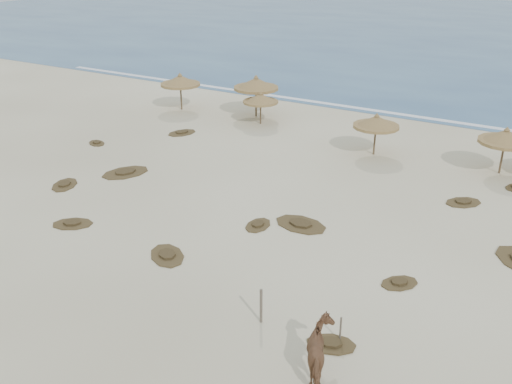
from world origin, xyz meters
TOP-DOWN VIEW (x-y plane):
  - ground at (0.00, 0.00)m, footprint 160.00×160.00m
  - ocean at (0.00, 75.00)m, footprint 200.00×100.00m
  - foam_line at (0.00, 26.00)m, footprint 70.00×0.60m
  - palapa_0 at (-15.61, 18.63)m, footprint 3.76×3.76m
  - palapa_1 at (-9.51, 20.00)m, footprint 4.40×4.40m
  - palapa_2 at (-8.22, 18.44)m, footprint 2.99×2.99m
  - palapa_3 at (1.21, 16.45)m, footprint 3.16×3.16m
  - palapa_4 at (8.62, 17.12)m, footprint 3.39×3.39m
  - horse at (6.62, -3.48)m, footprint 1.77×2.23m
  - fence_post_near at (3.68, -2.13)m, footprint 0.12×0.12m
  - fence_post_far at (6.50, -1.65)m, footprint 0.09×0.09m
  - scrub_0 at (-11.84, 3.00)m, footprint 2.05×2.34m
  - scrub_1 at (-10.17, 6.07)m, footprint 2.82×3.30m
  - scrub_2 at (-0.15, 4.24)m, footprint 1.14×1.69m
  - scrub_3 at (1.56, 5.34)m, footprint 2.80×1.98m
  - scrub_4 at (7.18, 2.77)m, footprint 1.80×1.88m
  - scrub_6 at (-11.85, 13.69)m, footprint 2.04×2.44m
  - scrub_7 at (7.72, 11.82)m, footprint 2.25×2.27m
  - scrub_8 at (-15.41, 9.05)m, footprint 1.70×1.46m
  - scrub_9 at (-2.11, -0.19)m, footprint 2.54×2.38m
  - scrub_11 at (-7.88, -0.13)m, footprint 2.32×2.09m
  - scrub_12 at (6.35, -2.03)m, footprint 1.96×1.60m

SIDE VIEW (x-z plane):
  - ground at x=0.00m, z-range 0.00..0.00m
  - ocean at x=0.00m, z-range 0.00..0.01m
  - foam_line at x=0.00m, z-range 0.00..0.01m
  - scrub_0 at x=-11.84m, z-range -0.03..0.13m
  - scrub_1 at x=-10.17m, z-range -0.03..0.13m
  - scrub_2 at x=-0.15m, z-range -0.03..0.13m
  - scrub_3 at x=1.56m, z-range -0.03..0.13m
  - scrub_6 at x=-11.85m, z-range -0.03..0.13m
  - scrub_9 at x=-2.11m, z-range -0.03..0.13m
  - scrub_11 at x=-7.88m, z-range -0.03..0.13m
  - scrub_12 at x=6.35m, z-range -0.03..0.13m
  - scrub_7 at x=7.72m, z-range -0.03..0.13m
  - scrub_8 at x=-15.41m, z-range -0.03..0.13m
  - scrub_4 at x=7.18m, z-range -0.03..0.13m
  - fence_post_far at x=6.50m, z-range 0.00..0.94m
  - fence_post_near at x=3.68m, z-range 0.00..1.37m
  - horse at x=6.62m, z-range 0.00..1.72m
  - palapa_2 at x=-8.22m, z-range 0.67..3.09m
  - palapa_3 at x=1.21m, z-range 0.75..3.45m
  - palapa_4 at x=8.62m, z-range 0.78..3.60m
  - palapa_0 at x=-15.61m, z-range 0.81..3.75m
  - palapa_1 at x=-9.51m, z-range 0.88..4.07m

